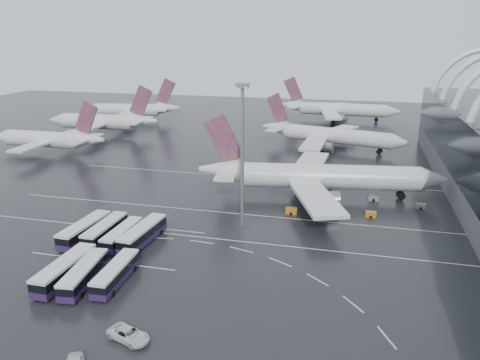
% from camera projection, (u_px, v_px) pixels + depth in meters
% --- Properties ---
extents(ground, '(420.00, 420.00, 0.00)m').
position_uv_depth(ground, '(253.00, 238.00, 91.77)').
color(ground, black).
rests_on(ground, ground).
extents(lane_marking_near, '(120.00, 0.25, 0.01)m').
position_uv_depth(lane_marking_near, '(251.00, 242.00, 89.91)').
color(lane_marking_near, silver).
rests_on(lane_marking_near, ground).
extents(lane_marking_mid, '(120.00, 0.25, 0.01)m').
position_uv_depth(lane_marking_mid, '(265.00, 216.00, 102.88)').
color(lane_marking_mid, silver).
rests_on(lane_marking_mid, ground).
extents(lane_marking_far, '(120.00, 0.25, 0.01)m').
position_uv_depth(lane_marking_far, '(284.00, 180.00, 128.81)').
color(lane_marking_far, silver).
rests_on(lane_marking_far, ground).
extents(bus_bay_line_south, '(28.00, 0.25, 0.01)m').
position_uv_depth(bus_bay_line_south, '(101.00, 261.00, 82.50)').
color(bus_bay_line_south, silver).
rests_on(bus_bay_line_south, ground).
extents(bus_bay_line_north, '(28.00, 0.25, 0.01)m').
position_uv_depth(bus_bay_line_north, '(141.00, 227.00, 97.32)').
color(bus_bay_line_north, silver).
rests_on(bus_bay_line_north, ground).
extents(airliner_main, '(59.80, 51.95, 20.26)m').
position_uv_depth(airliner_main, '(316.00, 177.00, 113.73)').
color(airliner_main, silver).
rests_on(airliner_main, ground).
extents(airliner_gate_b, '(51.89, 45.98, 18.23)m').
position_uv_depth(airliner_gate_b, '(329.00, 136.00, 162.73)').
color(airliner_gate_b, silver).
rests_on(airliner_gate_b, ground).
extents(airliner_gate_c, '(54.81, 50.59, 19.55)m').
position_uv_depth(airliner_gate_c, '(336.00, 110.00, 216.97)').
color(airliner_gate_c, silver).
rests_on(airliner_gate_c, ground).
extents(jet_remote_west, '(41.46, 33.33, 18.17)m').
position_uv_depth(jet_remote_west, '(50.00, 140.00, 155.90)').
color(jet_remote_west, silver).
rests_on(jet_remote_west, ground).
extents(jet_remote_mid, '(45.71, 36.81, 19.93)m').
position_uv_depth(jet_remote_mid, '(105.00, 122.00, 185.21)').
color(jet_remote_mid, silver).
rests_on(jet_remote_mid, ground).
extents(jet_remote_far, '(44.71, 36.21, 19.51)m').
position_uv_depth(jet_remote_far, '(133.00, 110.00, 214.85)').
color(jet_remote_far, silver).
rests_on(jet_remote_far, ground).
extents(bus_row_near_a, '(3.90, 14.11, 3.44)m').
position_uv_depth(bus_row_near_a, '(85.00, 230.00, 90.97)').
color(bus_row_near_a, '#301440').
rests_on(bus_row_near_a, ground).
extents(bus_row_near_b, '(3.22, 13.20, 3.24)m').
position_uv_depth(bus_row_near_b, '(105.00, 230.00, 91.02)').
color(bus_row_near_b, '#301440').
rests_on(bus_row_near_b, ground).
extents(bus_row_near_c, '(3.07, 12.35, 3.03)m').
position_uv_depth(bus_row_near_c, '(122.00, 235.00, 89.34)').
color(bus_row_near_c, '#301440').
rests_on(bus_row_near_c, ground).
extents(bus_row_near_d, '(4.09, 14.14, 3.44)m').
position_uv_depth(bus_row_near_d, '(143.00, 234.00, 89.19)').
color(bus_row_near_d, '#301440').
rests_on(bus_row_near_d, ground).
extents(bus_row_far_a, '(3.45, 14.04, 3.45)m').
position_uv_depth(bus_row_far_a, '(65.00, 270.00, 75.52)').
color(bus_row_far_a, '#301440').
rests_on(bus_row_far_a, ground).
extents(bus_row_far_b, '(4.48, 13.29, 3.21)m').
position_uv_depth(bus_row_far_b, '(84.00, 274.00, 74.48)').
color(bus_row_far_b, '#301440').
rests_on(bus_row_far_b, ground).
extents(bus_row_far_c, '(3.43, 12.65, 3.09)m').
position_uv_depth(bus_row_far_c, '(116.00, 273.00, 74.87)').
color(bus_row_far_c, '#301440').
rests_on(bus_row_far_c, ground).
extents(van_curve_a, '(6.58, 4.51, 1.67)m').
position_uv_depth(van_curve_a, '(129.00, 334.00, 60.98)').
color(van_curve_a, silver).
rests_on(van_curve_a, ground).
extents(floodlight_mast, '(2.25, 2.25, 29.36)m').
position_uv_depth(floodlight_mast, '(242.00, 139.00, 92.20)').
color(floodlight_mast, gray).
rests_on(floodlight_mast, ground).
extents(gse_cart_belly_a, '(2.27, 1.34, 1.24)m').
position_uv_depth(gse_cart_belly_a, '(371.00, 214.00, 102.27)').
color(gse_cart_belly_a, '#B76E18').
rests_on(gse_cart_belly_a, ground).
extents(gse_cart_belly_b, '(2.53, 1.49, 1.38)m').
position_uv_depth(gse_cart_belly_b, '(374.00, 198.00, 112.52)').
color(gse_cart_belly_b, slate).
rests_on(gse_cart_belly_b, ground).
extents(gse_cart_belly_c, '(2.48, 1.46, 1.35)m').
position_uv_depth(gse_cart_belly_c, '(291.00, 211.00, 104.09)').
color(gse_cart_belly_c, '#B76E18').
rests_on(gse_cart_belly_c, ground).
extents(gse_cart_belly_d, '(2.22, 1.31, 1.21)m').
position_uv_depth(gse_cart_belly_d, '(421.00, 206.00, 107.18)').
color(gse_cart_belly_d, slate).
rests_on(gse_cart_belly_d, ground).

